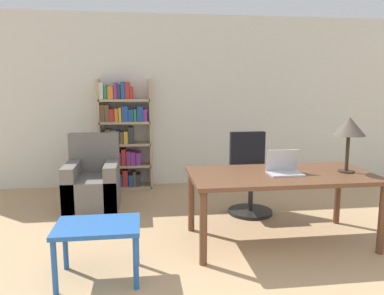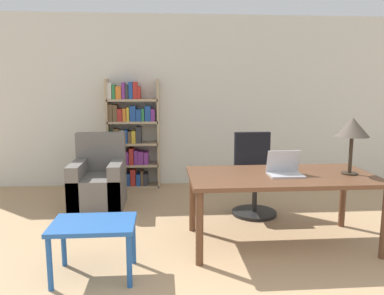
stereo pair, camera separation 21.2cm
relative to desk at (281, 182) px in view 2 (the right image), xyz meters
name	(u,v)px [view 2 (the right image)]	position (x,y,z in m)	size (l,w,h in m)	color
wall_back	(196,101)	(-0.63, 2.51, 0.71)	(8.00, 0.06, 2.70)	silver
desk	(281,182)	(0.00, 0.00, 0.00)	(1.84, 0.94, 0.72)	brown
laptop	(285,170)	(0.02, -0.03, 0.13)	(0.33, 0.24, 0.24)	#B2B2B7
table_lamp	(352,129)	(0.68, -0.03, 0.53)	(0.32, 0.32, 0.56)	#2D2319
office_chair	(254,178)	(-0.04, 0.95, -0.19)	(0.55, 0.55, 1.02)	black
side_table_blue	(94,230)	(-1.76, -0.54, -0.24)	(0.68, 0.49, 0.47)	#2356A3
armchair	(99,184)	(-2.03, 1.35, -0.33)	(0.66, 0.79, 0.96)	#66605B
bookshelf	(130,137)	(-1.69, 2.32, 0.16)	(0.81, 0.28, 1.70)	tan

